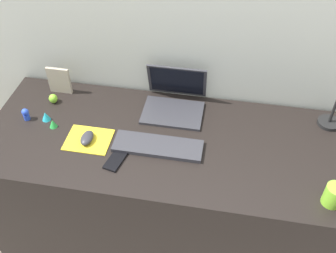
% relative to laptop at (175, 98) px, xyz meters
% --- Properties ---
extents(ground_plane, '(6.00, 6.00, 0.00)m').
position_rel_laptop_xyz_m(ground_plane, '(0.02, -0.25, -0.79)').
color(ground_plane, gray).
extents(back_wall, '(2.97, 0.05, 1.52)m').
position_rel_laptop_xyz_m(back_wall, '(0.02, 0.14, -0.03)').
color(back_wall, beige).
rests_on(back_wall, ground_plane).
extents(desk, '(1.77, 0.70, 0.74)m').
position_rel_laptop_xyz_m(desk, '(0.02, -0.25, -0.42)').
color(desk, black).
rests_on(desk, ground_plane).
extents(laptop, '(0.30, 0.27, 0.21)m').
position_rel_laptop_xyz_m(laptop, '(0.00, 0.00, 0.00)').
color(laptop, '#333338').
rests_on(laptop, desk).
extents(keyboard, '(0.41, 0.13, 0.02)m').
position_rel_laptop_xyz_m(keyboard, '(-0.03, -0.30, -0.04)').
color(keyboard, '#333338').
rests_on(keyboard, desk).
extents(mousepad, '(0.21, 0.17, 0.00)m').
position_rel_laptop_xyz_m(mousepad, '(-0.36, -0.31, -0.05)').
color(mousepad, yellow).
rests_on(mousepad, desk).
extents(mouse, '(0.06, 0.10, 0.03)m').
position_rel_laptop_xyz_m(mouse, '(-0.36, -0.32, -0.03)').
color(mouse, '#333338').
rests_on(mouse, mousepad).
extents(cell_phone, '(0.09, 0.14, 0.01)m').
position_rel_laptop_xyz_m(cell_phone, '(-0.20, -0.41, -0.05)').
color(cell_phone, black).
rests_on(cell_phone, desk).
extents(picture_frame, '(0.12, 0.02, 0.15)m').
position_rel_laptop_xyz_m(picture_frame, '(-0.62, 0.01, 0.02)').
color(picture_frame, '#B2A58C').
rests_on(picture_frame, desk).
extents(coffee_mug, '(0.08, 0.08, 0.09)m').
position_rel_laptop_xyz_m(coffee_mug, '(0.72, -0.48, -0.01)').
color(coffee_mug, '#8CDB33').
rests_on(coffee_mug, desk).
extents(toy_figurine_lime, '(0.04, 0.04, 0.05)m').
position_rel_laptop_xyz_m(toy_figurine_lime, '(-0.62, -0.08, -0.03)').
color(toy_figurine_lime, '#8CDB33').
rests_on(toy_figurine_lime, desk).
extents(toy_figurine_green, '(0.04, 0.04, 0.04)m').
position_rel_laptop_xyz_m(toy_figurine_green, '(-0.55, -0.25, -0.03)').
color(toy_figurine_green, green).
rests_on(toy_figurine_green, desk).
extents(toy_figurine_cyan, '(0.04, 0.04, 0.05)m').
position_rel_laptop_xyz_m(toy_figurine_cyan, '(-0.61, -0.21, -0.03)').
color(toy_figurine_cyan, '#28B7CC').
rests_on(toy_figurine_cyan, desk).
extents(toy_figurine_blue, '(0.03, 0.03, 0.06)m').
position_rel_laptop_xyz_m(toy_figurine_blue, '(-0.70, -0.22, -0.02)').
color(toy_figurine_blue, blue).
rests_on(toy_figurine_blue, desk).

